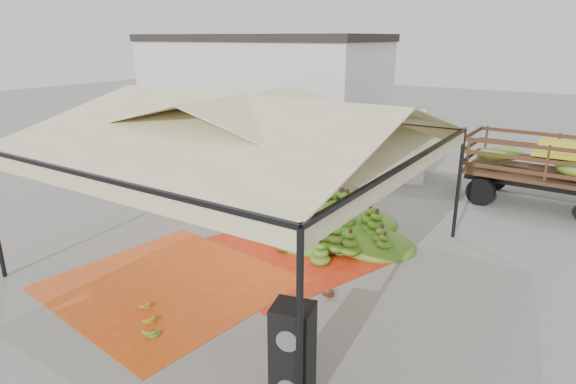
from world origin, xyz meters
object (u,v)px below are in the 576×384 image
Objects in this scene: vendor at (353,189)px; truck_left at (339,134)px; speaker_stack at (293,355)px; banana_heap at (336,216)px.

vendor is 4.85m from truck_left.
truck_left reaches higher than speaker_stack.
vendor is 0.20× the size of truck_left.
truck_left is (-3.00, 5.86, 1.00)m from banana_heap.
vendor is (-0.40, 1.85, 0.24)m from banana_heap.
vendor is at bearing 94.61° from speaker_stack.
speaker_stack is 13.19m from truck_left.
speaker_stack is 0.21× the size of truck_left.
banana_heap is 6.66m from truck_left.
speaker_stack is at bearing 101.90° from vendor.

